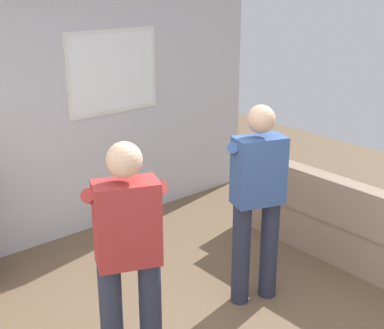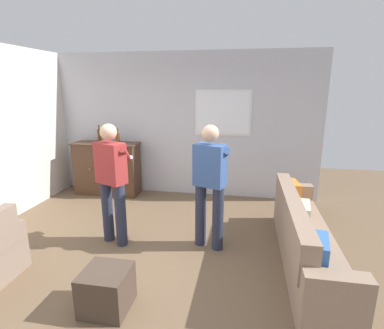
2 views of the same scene
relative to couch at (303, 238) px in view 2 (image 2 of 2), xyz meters
name	(u,v)px [view 2 (image 2 of 2)]	position (x,y,z in m)	size (l,w,h in m)	color
ground	(144,262)	(-1.95, -0.35, -0.33)	(10.40, 10.40, 0.00)	brown
wall_back_with_window	(186,125)	(-1.93, 2.30, 1.07)	(5.20, 0.15, 2.80)	silver
couch	(303,238)	(0.00, 0.00, 0.00)	(0.57, 2.59, 0.84)	gray
sideboard_cabinet	(107,168)	(-3.50, 1.95, 0.20)	(1.32, 0.49, 1.06)	#472D1E
bottle_wine_green	(99,135)	(-3.65, 2.00, 0.86)	(0.08, 0.08, 0.35)	#593314
bottle_liquor_amber	(118,138)	(-3.22, 1.90, 0.84)	(0.08, 0.08, 0.30)	#593314
ottoman	(107,289)	(-2.03, -1.19, -0.13)	(0.45, 0.45, 0.42)	#47382D
person_standing_left	(112,179)	(-2.50, 0.07, 0.60)	(0.51, 0.52, 1.68)	#282D42
person_standing_right	(210,181)	(-1.19, 0.19, 0.60)	(0.53, 0.52, 1.68)	#282D42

